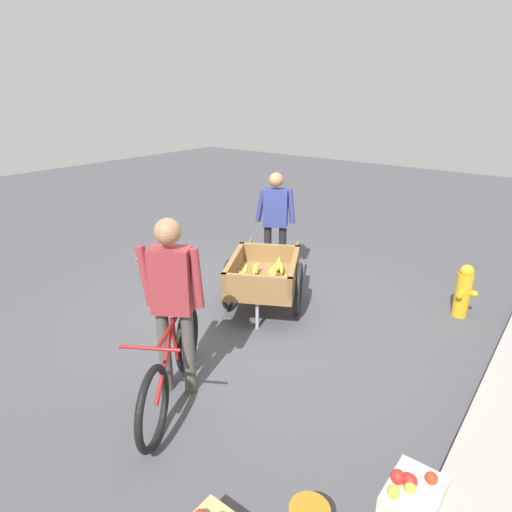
{
  "coord_description": "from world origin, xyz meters",
  "views": [
    {
      "loc": [
        3.73,
        2.96,
        2.6
      ],
      "look_at": [
        -0.07,
        0.02,
        0.75
      ],
      "focal_mm": 30.41,
      "sensor_mm": 36.0,
      "label": 1
    }
  ],
  "objects_px": {
    "fruit_cart": "(264,278)",
    "fire_hydrant": "(463,291)",
    "cyclist_person": "(172,293)",
    "dog": "(155,263)",
    "vendor_person": "(276,216)",
    "apple_crate": "(412,498)",
    "bicycle": "(172,367)"
  },
  "relations": [
    {
      "from": "fruit_cart",
      "to": "dog",
      "type": "xyz_separation_m",
      "value": [
        0.23,
        -1.78,
        -0.17
      ]
    },
    {
      "from": "fruit_cart",
      "to": "bicycle",
      "type": "height_order",
      "value": "bicycle"
    },
    {
      "from": "dog",
      "to": "fire_hydrant",
      "type": "height_order",
      "value": "fire_hydrant"
    },
    {
      "from": "fruit_cart",
      "to": "cyclist_person",
      "type": "height_order",
      "value": "cyclist_person"
    },
    {
      "from": "cyclist_person",
      "to": "dog",
      "type": "relative_size",
      "value": 2.46
    },
    {
      "from": "fire_hydrant",
      "to": "apple_crate",
      "type": "xyz_separation_m",
      "value": [
        3.02,
        0.45,
        -0.21
      ]
    },
    {
      "from": "vendor_person",
      "to": "dog",
      "type": "height_order",
      "value": "vendor_person"
    },
    {
      "from": "apple_crate",
      "to": "fruit_cart",
      "type": "bearing_deg",
      "value": -124.26
    },
    {
      "from": "fruit_cart",
      "to": "fire_hydrant",
      "type": "xyz_separation_m",
      "value": [
        -1.35,
        2.0,
        -0.1
      ]
    },
    {
      "from": "bicycle",
      "to": "fire_hydrant",
      "type": "distance_m",
      "value": 3.59
    },
    {
      "from": "fruit_cart",
      "to": "fire_hydrant",
      "type": "relative_size",
      "value": 2.7
    },
    {
      "from": "bicycle",
      "to": "apple_crate",
      "type": "relative_size",
      "value": 3.3
    },
    {
      "from": "fruit_cart",
      "to": "dog",
      "type": "bearing_deg",
      "value": -82.51
    },
    {
      "from": "fruit_cart",
      "to": "bicycle",
      "type": "bearing_deg",
      "value": 12.02
    },
    {
      "from": "fire_hydrant",
      "to": "cyclist_person",
      "type": "bearing_deg",
      "value": -28.67
    },
    {
      "from": "vendor_person",
      "to": "dog",
      "type": "distance_m",
      "value": 1.86
    },
    {
      "from": "bicycle",
      "to": "vendor_person",
      "type": "bearing_deg",
      "value": -161.81
    },
    {
      "from": "vendor_person",
      "to": "bicycle",
      "type": "relative_size",
      "value": 1.05
    },
    {
      "from": "dog",
      "to": "apple_crate",
      "type": "xyz_separation_m",
      "value": [
        1.44,
        4.23,
        -0.14
      ]
    },
    {
      "from": "vendor_person",
      "to": "bicycle",
      "type": "height_order",
      "value": "vendor_person"
    },
    {
      "from": "dog",
      "to": "fire_hydrant",
      "type": "relative_size",
      "value": 1.0
    },
    {
      "from": "bicycle",
      "to": "cyclist_person",
      "type": "relative_size",
      "value": 0.88
    },
    {
      "from": "vendor_person",
      "to": "dog",
      "type": "xyz_separation_m",
      "value": [
        1.25,
        -1.23,
        -0.64
      ]
    },
    {
      "from": "fruit_cart",
      "to": "vendor_person",
      "type": "bearing_deg",
      "value": -151.59
    },
    {
      "from": "fruit_cart",
      "to": "fire_hydrant",
      "type": "distance_m",
      "value": 2.42
    },
    {
      "from": "bicycle",
      "to": "fire_hydrant",
      "type": "height_order",
      "value": "bicycle"
    },
    {
      "from": "fruit_cart",
      "to": "cyclist_person",
      "type": "distance_m",
      "value": 1.84
    },
    {
      "from": "cyclist_person",
      "to": "fire_hydrant",
      "type": "relative_size",
      "value": 2.46
    },
    {
      "from": "vendor_person",
      "to": "fire_hydrant",
      "type": "xyz_separation_m",
      "value": [
        -0.34,
        2.55,
        -0.57
      ]
    },
    {
      "from": "bicycle",
      "to": "dog",
      "type": "xyz_separation_m",
      "value": [
        -1.63,
        -2.17,
        -0.08
      ]
    },
    {
      "from": "dog",
      "to": "apple_crate",
      "type": "bearing_deg",
      "value": 71.25
    },
    {
      "from": "vendor_person",
      "to": "dog",
      "type": "bearing_deg",
      "value": -44.62
    }
  ]
}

